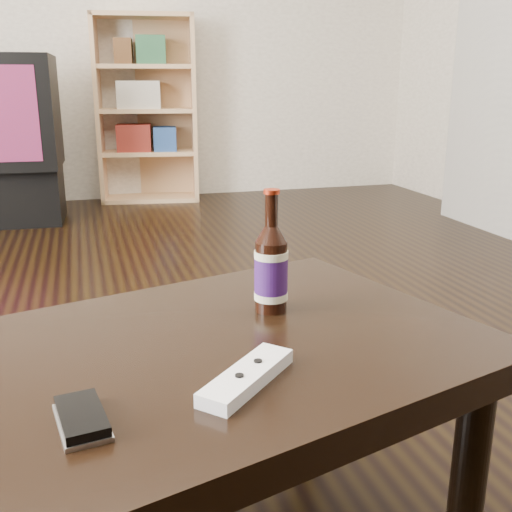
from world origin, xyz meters
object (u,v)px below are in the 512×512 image
object	(u,v)px
coffee_table	(164,386)
beer_bottle	(271,269)
remote	(247,377)
phone	(82,419)
bookshelf	(146,107)

from	to	relation	value
coffee_table	beer_bottle	size ratio (longest dim) A/B	5.22
beer_bottle	remote	bearing A→B (deg)	-114.37
coffee_table	remote	world-z (taller)	remote
phone	remote	distance (m)	0.24
remote	phone	bearing A→B (deg)	-122.58
bookshelf	coffee_table	xyz separation A→B (m)	(-0.38, -3.56, -0.31)
coffee_table	phone	distance (m)	0.23
beer_bottle	phone	bearing A→B (deg)	-138.30
phone	beer_bottle	bearing A→B (deg)	32.63
bookshelf	beer_bottle	world-z (taller)	bookshelf
bookshelf	remote	xyz separation A→B (m)	(-0.27, -3.69, -0.25)
bookshelf	beer_bottle	xyz separation A→B (m)	(-0.15, -3.42, -0.18)
bookshelf	phone	bearing A→B (deg)	-89.37
coffee_table	phone	world-z (taller)	phone
bookshelf	phone	world-z (taller)	bookshelf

